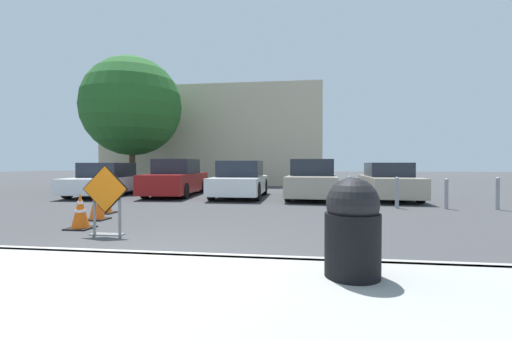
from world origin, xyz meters
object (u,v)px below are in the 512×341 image
at_px(traffic_cone_nearest, 80,211).
at_px(parked_car_nearest, 107,180).
at_px(bollard_third, 446,193).
at_px(bollard_fourth, 498,192).
at_px(parked_car_fifth, 388,182).
at_px(trash_bin, 352,227).
at_px(parked_car_second, 176,179).
at_px(bollard_second, 397,192).
at_px(road_closed_sign, 106,197).
at_px(parked_car_third, 240,181).
at_px(traffic_cone_second, 97,203).
at_px(parked_car_fourth, 313,180).
at_px(traffic_cone_third, 106,203).
at_px(bollard_nearest, 349,191).

xyz_separation_m(traffic_cone_nearest, parked_car_nearest, (-3.72, 7.12, 0.29)).
bearing_deg(bollard_third, bollard_fourth, -0.00).
height_order(parked_car_fifth, trash_bin, parked_car_fifth).
distance_m(parked_car_second, bollard_second, 8.94).
relative_size(parked_car_fifth, bollard_third, 4.87).
xyz_separation_m(road_closed_sign, bollard_third, (8.06, 4.93, -0.25)).
bearing_deg(parked_car_third, trash_bin, 107.00).
height_order(traffic_cone_second, parked_car_third, parked_car_third).
height_order(road_closed_sign, trash_bin, road_closed_sign).
height_order(parked_car_second, bollard_third, parked_car_second).
distance_m(parked_car_fourth, bollard_second, 3.81).
xyz_separation_m(parked_car_second, trash_bin, (5.97, -10.44, -0.04)).
relative_size(road_closed_sign, trash_bin, 1.25).
bearing_deg(bollard_third, traffic_cone_third, -167.13).
height_order(parked_car_third, parked_car_fourth, parked_car_fourth).
bearing_deg(bollard_nearest, parked_car_third, 145.80).
bearing_deg(parked_car_nearest, traffic_cone_second, 116.19).
bearing_deg(bollard_nearest, traffic_cone_second, -153.07).
height_order(traffic_cone_second, parked_car_fifth, parked_car_fifth).
xyz_separation_m(parked_car_third, parked_car_fourth, (2.92, 0.18, 0.02)).
bearing_deg(parked_car_second, bollard_third, 158.32).
bearing_deg(bollard_third, trash_bin, -117.80).
bearing_deg(bollard_third, parked_car_nearest, 167.88).
height_order(road_closed_sign, bollard_third, road_closed_sign).
height_order(traffic_cone_nearest, parked_car_fourth, parked_car_fourth).
relative_size(parked_car_second, parked_car_third, 1.17).
bearing_deg(bollard_second, parked_car_fourth, 130.74).
distance_m(parked_car_nearest, parked_car_third, 5.84).
height_order(bollard_third, bollard_fourth, bollard_fourth).
bearing_deg(traffic_cone_second, bollard_fourth, 16.95).
bearing_deg(parked_car_fourth, parked_car_second, 0.04).
distance_m(trash_bin, bollard_fourth, 8.89).
height_order(parked_car_second, parked_car_fourth, parked_car_second).
height_order(parked_car_nearest, bollard_nearest, parked_car_nearest).
xyz_separation_m(parked_car_second, parked_car_fifth, (8.77, -0.31, -0.06)).
distance_m(parked_car_second, bollard_fourth, 11.65).
relative_size(parked_car_nearest, trash_bin, 4.25).
distance_m(parked_car_fifth, trash_bin, 10.51).
xyz_separation_m(parked_car_nearest, bollard_fourth, (14.11, -2.72, -0.14)).
relative_size(parked_car_fourth, parked_car_fifth, 1.05).
relative_size(bollard_third, bollard_fourth, 0.95).
height_order(parked_car_fourth, bollard_third, parked_car_fourth).
relative_size(parked_car_second, bollard_third, 5.12).
distance_m(bollard_nearest, bollard_second, 1.43).
distance_m(traffic_cone_nearest, traffic_cone_third, 2.31).
bearing_deg(traffic_cone_second, trash_bin, -35.43).
xyz_separation_m(parked_car_third, bollard_third, (6.84, -2.70, -0.19)).
xyz_separation_m(road_closed_sign, traffic_cone_second, (-1.24, 1.66, -0.34)).
xyz_separation_m(traffic_cone_second, traffic_cone_third, (-0.42, 1.05, -0.11)).
distance_m(bollard_second, bollard_third, 1.43).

